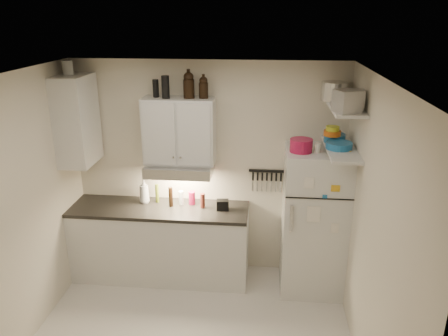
{
  "coord_description": "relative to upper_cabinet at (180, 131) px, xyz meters",
  "views": [
    {
      "loc": [
        0.68,
        -3.38,
        3.09
      ],
      "look_at": [
        0.25,
        0.9,
        1.55
      ],
      "focal_mm": 35.0,
      "sensor_mm": 36.0,
      "label": 1
    }
  ],
  "objects": [
    {
      "name": "book_stack",
      "position": [
        1.75,
        -0.33,
        -0.08
      ],
      "size": [
        0.21,
        0.25,
        0.08
      ],
      "primitive_type": "cube",
      "rotation": [
        0.0,
        0.0,
        -0.08
      ],
      "color": "gold",
      "rests_on": "fridge"
    },
    {
      "name": "bowl_orange",
      "position": [
        1.67,
        -0.19,
        0.07
      ],
      "size": [
        0.18,
        0.18,
        0.05
      ],
      "primitive_type": "cylinder",
      "color": "#CE5B13",
      "rests_on": "bowl_teal"
    },
    {
      "name": "knife_strip",
      "position": [
        1.0,
        0.15,
        -0.51
      ],
      "size": [
        0.42,
        0.02,
        0.03
      ],
      "primitive_type": "cube",
      "color": "black",
      "rests_on": "back_wall"
    },
    {
      "name": "bowl_teal",
      "position": [
        1.71,
        -0.11,
        -0.0
      ],
      "size": [
        0.23,
        0.23,
        0.09
      ],
      "primitive_type": "cylinder",
      "color": "#1D659F",
      "rests_on": "shelf_lo"
    },
    {
      "name": "right_wall",
      "position": [
        1.91,
        -1.33,
        -0.53
      ],
      "size": [
        0.02,
        3.0,
        2.6
      ],
      "primitive_type": "cube",
      "color": "beige",
      "rests_on": "ground"
    },
    {
      "name": "fridge",
      "position": [
        1.55,
        -0.18,
        -0.98
      ],
      "size": [
        0.7,
        0.68,
        1.7
      ],
      "primitive_type": "cube",
      "color": "silver",
      "rests_on": "floor"
    },
    {
      "name": "tin_a",
      "position": [
        1.81,
        -0.46,
        0.48
      ],
      "size": [
        0.21,
        0.19,
        0.18
      ],
      "primitive_type": "cube",
      "rotation": [
        0.0,
        0.0,
        -0.15
      ],
      "color": "#AAAAAD",
      "rests_on": "shelf_hi"
    },
    {
      "name": "tin_b",
      "position": [
        1.71,
        -0.64,
        0.49
      ],
      "size": [
        0.27,
        0.27,
        0.21
      ],
      "primitive_type": "cube",
      "rotation": [
        0.0,
        0.0,
        0.42
      ],
      "color": "#AAAAAD",
      "rests_on": "shelf_hi"
    },
    {
      "name": "plates",
      "position": [
        1.72,
        -0.36,
        -0.02
      ],
      "size": [
        0.34,
        0.34,
        0.07
      ],
      "primitive_type": "cylinder",
      "rotation": [
        0.0,
        0.0,
        -0.3
      ],
      "color": "#1D659F",
      "rests_on": "shelf_lo"
    },
    {
      "name": "vinegar_bottle",
      "position": [
        -0.12,
        -0.08,
        -0.78
      ],
      "size": [
        0.05,
        0.05,
        0.24
      ],
      "primitive_type": "cylinder",
      "rotation": [
        0.0,
        0.0,
        -0.1
      ],
      "color": "black",
      "rests_on": "countertop"
    },
    {
      "name": "stock_pot",
      "position": [
        1.67,
        -0.06,
        0.49
      ],
      "size": [
        0.35,
        0.35,
        0.19
      ],
      "primitive_type": "cylinder",
      "rotation": [
        0.0,
        0.0,
        0.39
      ],
      "color": "silver",
      "rests_on": "shelf_hi"
    },
    {
      "name": "ceiling",
      "position": [
        0.3,
        -1.33,
        0.78
      ],
      "size": [
        3.2,
        3.0,
        0.02
      ],
      "primitive_type": "cube",
      "color": "silver",
      "rests_on": "ground"
    },
    {
      "name": "red_jar",
      "position": [
        0.12,
        -0.0,
        -0.83
      ],
      "size": [
        0.1,
        0.1,
        0.16
      ],
      "primitive_type": "cylinder",
      "rotation": [
        0.0,
        0.0,
        0.33
      ],
      "color": "#A3133D",
      "rests_on": "countertop"
    },
    {
      "name": "bowl_yellow",
      "position": [
        1.67,
        -0.19,
        0.12
      ],
      "size": [
        0.14,
        0.14,
        0.05
      ],
      "primitive_type": "cylinder",
      "color": "#B1BA20",
      "rests_on": "bowl_orange"
    },
    {
      "name": "caddy",
      "position": [
        0.5,
        -0.12,
        -0.85
      ],
      "size": [
        0.15,
        0.11,
        0.12
      ],
      "primitive_type": "cube",
      "rotation": [
        0.0,
        0.0,
        0.1
      ],
      "color": "black",
      "rests_on": "countertop"
    },
    {
      "name": "pepper_mill",
      "position": [
        0.26,
        -0.09,
        -0.82
      ],
      "size": [
        0.07,
        0.07,
        0.18
      ],
      "primitive_type": "cylinder",
      "rotation": [
        0.0,
        0.0,
        -0.29
      ],
      "color": "#5E251C",
      "rests_on": "countertop"
    },
    {
      "name": "side_cabinet",
      "position": [
        -1.14,
        -0.14,
        0.12
      ],
      "size": [
        0.33,
        0.55,
        1.0
      ],
      "primitive_type": "cube",
      "color": "silver",
      "rests_on": "left_wall"
    },
    {
      "name": "base_cabinet",
      "position": [
        -0.25,
        -0.14,
        -1.39
      ],
      "size": [
        2.1,
        0.6,
        0.88
      ],
      "primitive_type": "cube",
      "color": "silver",
      "rests_on": "floor"
    },
    {
      "name": "growler_a",
      "position": [
        0.12,
        -0.01,
        0.52
      ],
      "size": [
        0.16,
        0.16,
        0.29
      ],
      "primitive_type": null,
      "rotation": [
        0.0,
        0.0,
        0.37
      ],
      "color": "black",
      "rests_on": "upper_cabinet"
    },
    {
      "name": "thermos_b",
      "position": [
        -0.25,
        0.01,
        0.47
      ],
      "size": [
        0.09,
        0.09,
        0.19
      ],
      "primitive_type": "cylinder",
      "rotation": [
        0.0,
        0.0,
        0.39
      ],
      "color": "black",
      "rests_on": "upper_cabinet"
    },
    {
      "name": "countertop",
      "position": [
        -0.25,
        -0.14,
        -0.93
      ],
      "size": [
        2.1,
        0.62,
        0.04
      ],
      "primitive_type": "cube",
      "color": "black",
      "rests_on": "base_cabinet"
    },
    {
      "name": "shelf_lo",
      "position": [
        1.75,
        -0.31,
        -0.07
      ],
      "size": [
        0.3,
        0.95,
        0.03
      ],
      "primitive_type": "cube",
      "color": "silver",
      "rests_on": "right_wall"
    },
    {
      "name": "side_jar",
      "position": [
        -1.19,
        -0.1,
        0.7
      ],
      "size": [
        0.13,
        0.13,
        0.15
      ],
      "primitive_type": "cylinder",
      "rotation": [
        0.0,
        0.0,
        0.12
      ],
      "color": "silver",
      "rests_on": "side_cabinet"
    },
    {
      "name": "clear_bottle",
      "position": [
        -0.0,
        -0.02,
        -0.82
      ],
      "size": [
        0.07,
        0.07,
        0.17
      ],
      "primitive_type": "cylinder",
      "rotation": [
        0.0,
        0.0,
        0.43
      ],
      "color": "silver",
      "rests_on": "countertop"
    },
    {
      "name": "shelf_hi",
      "position": [
        1.75,
        -0.31,
        0.38
      ],
      "size": [
        0.3,
        0.95,
        0.03
      ],
      "primitive_type": "cube",
      "color": "silver",
      "rests_on": "right_wall"
    },
    {
      "name": "soap_bottle",
      "position": [
        -0.46,
        -0.01,
        -0.73
      ],
      "size": [
        0.17,
        0.17,
        0.34
      ],
      "primitive_type": "imported",
      "rotation": [
        0.0,
        0.0,
        0.34
      ],
      "color": "silver",
      "rests_on": "countertop"
    },
    {
      "name": "upper_cabinet",
      "position": [
        0.0,
        0.0,
        0.0
      ],
      "size": [
        0.8,
        0.33,
        0.75
      ],
      "primitive_type": "cube",
      "color": "silver",
      "rests_on": "back_wall"
    },
    {
      "name": "left_wall",
      "position": [
        -1.31,
        -1.33,
        -0.53
      ],
      "size": [
        0.02,
        3.0,
        2.6
      ],
      "primitive_type": "cube",
      "color": "beige",
      "rests_on": "ground"
    },
    {
      "name": "growler_b",
      "position": [
        0.28,
        -0.0,
        0.5
      ],
      "size": [
        0.13,
        0.13,
        0.24
      ],
      "primitive_type": null,
      "rotation": [
        0.0,
        0.0,
        -0.38
      ],
      "color": "black",
      "rests_on": "upper_cabinet"
    },
    {
      "name": "spice_jar",
      "position": [
        1.52,
        -0.27,
        -0.07
      ],
      "size": [
        0.07,
        0.07,
        0.1
      ],
      "primitive_type": "cylinder",
      "rotation": [
        0.0,
        0.0,
        0.15
      ],
      "color": "silver",
      "rests_on": "fridge"
    },
    {
      "name": "range_hood",
      "position": [
        0.0,
        -0.06,
        -0.44
      ],
      "size": [
        0.76,
        0.46,
        0.12
      ],
      "primitive_type": "cube",
      "color": "silver",
      "rests_on": "back_wall"
    },
    {
      "name": "dutch_oven",
      "position": [
        1.35,
        -0.26,
        -0.06
      ],
      "size": [
        0.28,
        0.28,
        0.14
      ],
      "primitive_type": "cylinder",
      "rotation": [
        0.0,
        0.0,
        0.19
      ],
      "color": "#A3133D",
      "rests_on": "fridge"
    },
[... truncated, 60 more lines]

